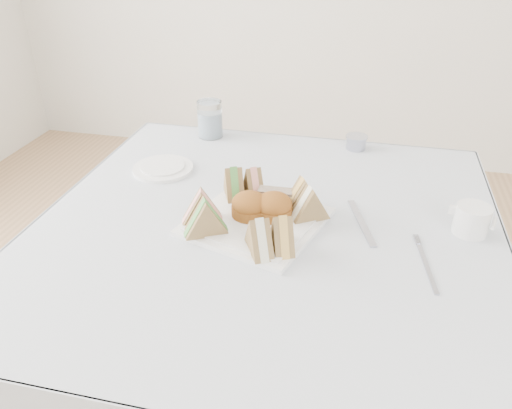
% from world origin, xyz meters
% --- Properties ---
extents(table, '(0.90, 0.90, 0.74)m').
position_xyz_m(table, '(0.00, 0.00, 0.37)').
color(table, brown).
rests_on(table, floor).
extents(tablecloth, '(1.02, 1.02, 0.01)m').
position_xyz_m(tablecloth, '(0.00, 0.00, 0.74)').
color(tablecloth, silver).
rests_on(tablecloth, table).
extents(serving_plate, '(0.33, 0.33, 0.01)m').
position_xyz_m(serving_plate, '(-0.02, -0.01, 0.75)').
color(serving_plate, white).
rests_on(serving_plate, tablecloth).
extents(sandwich_fl_a, '(0.10, 0.07, 0.08)m').
position_xyz_m(sandwich_fl_a, '(-0.14, -0.04, 0.80)').
color(sandwich_fl_a, olive).
rests_on(sandwich_fl_a, serving_plate).
extents(sandwich_fl_b, '(0.10, 0.08, 0.08)m').
position_xyz_m(sandwich_fl_b, '(-0.11, -0.08, 0.80)').
color(sandwich_fl_b, olive).
rests_on(sandwich_fl_b, serving_plate).
extents(sandwich_fr_a, '(0.07, 0.09, 0.07)m').
position_xyz_m(sandwich_fr_a, '(0.05, -0.10, 0.80)').
color(sandwich_fr_a, olive).
rests_on(sandwich_fr_a, serving_plate).
extents(sandwich_fr_b, '(0.08, 0.09, 0.08)m').
position_xyz_m(sandwich_fr_b, '(0.01, -0.12, 0.80)').
color(sandwich_fr_b, olive).
rests_on(sandwich_fr_b, serving_plate).
extents(sandwich_bl_a, '(0.07, 0.10, 0.08)m').
position_xyz_m(sandwich_bl_a, '(-0.10, 0.08, 0.80)').
color(sandwich_bl_a, olive).
rests_on(sandwich_bl_a, serving_plate).
extents(sandwich_bl_b, '(0.07, 0.09, 0.07)m').
position_xyz_m(sandwich_bl_b, '(-0.06, 0.10, 0.79)').
color(sandwich_bl_b, olive).
rests_on(sandwich_bl_b, serving_plate).
extents(sandwich_br_a, '(0.10, 0.08, 0.08)m').
position_xyz_m(sandwich_br_a, '(0.09, 0.02, 0.80)').
color(sandwich_br_a, olive).
rests_on(sandwich_br_a, serving_plate).
extents(sandwich_br_b, '(0.09, 0.08, 0.08)m').
position_xyz_m(sandwich_br_b, '(0.07, 0.07, 0.80)').
color(sandwich_br_b, olive).
rests_on(sandwich_br_b, serving_plate).
extents(scone_left, '(0.11, 0.11, 0.05)m').
position_xyz_m(scone_left, '(-0.04, 0.00, 0.79)').
color(scone_left, brown).
rests_on(scone_left, serving_plate).
extents(scone_right, '(0.09, 0.09, 0.05)m').
position_xyz_m(scone_right, '(0.01, 0.01, 0.79)').
color(scone_right, brown).
rests_on(scone_right, serving_plate).
extents(pastry_slice, '(0.08, 0.03, 0.04)m').
position_xyz_m(pastry_slice, '(0.01, 0.07, 0.78)').
color(pastry_slice, '#D5C175').
rests_on(pastry_slice, serving_plate).
extents(side_plate, '(0.19, 0.19, 0.01)m').
position_xyz_m(side_plate, '(-0.33, 0.20, 0.75)').
color(side_plate, white).
rests_on(side_plate, tablecloth).
extents(water_glass, '(0.10, 0.10, 0.11)m').
position_xyz_m(water_glass, '(-0.27, 0.45, 0.80)').
color(water_glass, white).
rests_on(water_glass, tablecloth).
extents(tea_strainer, '(0.08, 0.08, 0.04)m').
position_xyz_m(tea_strainer, '(0.17, 0.45, 0.76)').
color(tea_strainer, '#A0A2B5').
rests_on(tea_strainer, tablecloth).
extents(knife, '(0.07, 0.19, 0.00)m').
position_xyz_m(knife, '(0.20, 0.05, 0.75)').
color(knife, '#A0A2B5').
rests_on(knife, tablecloth).
extents(fork, '(0.03, 0.16, 0.00)m').
position_xyz_m(fork, '(0.34, -0.09, 0.75)').
color(fork, '#A0A2B5').
rests_on(fork, tablecloth).
extents(creamer_jug, '(0.09, 0.09, 0.06)m').
position_xyz_m(creamer_jug, '(0.43, 0.06, 0.78)').
color(creamer_jug, white).
rests_on(creamer_jug, tablecloth).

